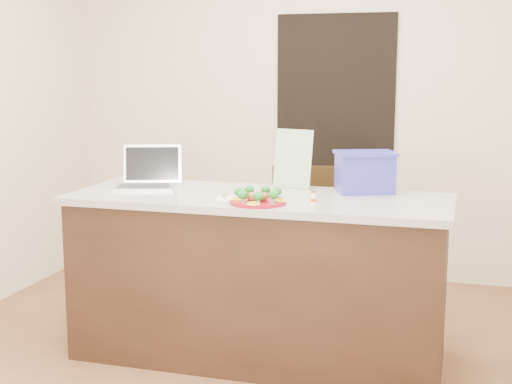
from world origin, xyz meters
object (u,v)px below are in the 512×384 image
(blue_box, at_px, (365,172))
(chair, at_px, (300,230))
(laptop, at_px, (148,176))
(plate, at_px, (258,201))
(napkin, at_px, (230,198))
(island, at_px, (258,277))
(yogurt_bottle, at_px, (313,199))

(blue_box, distance_m, chair, 0.90)
(laptop, bearing_deg, plate, -42.44)
(napkin, bearing_deg, blue_box, 31.70)
(plate, relative_size, laptop, 0.73)
(island, distance_m, chair, 0.84)
(napkin, relative_size, laptop, 0.34)
(island, relative_size, yogurt_bottle, 30.89)
(island, xyz_separation_m, blue_box, (0.54, 0.26, 0.57))
(yogurt_bottle, bearing_deg, blue_box, 64.59)
(yogurt_bottle, relative_size, laptop, 0.17)
(yogurt_bottle, bearing_deg, chair, 106.43)
(yogurt_bottle, height_order, blue_box, blue_box)
(napkin, height_order, blue_box, blue_box)
(laptop, bearing_deg, blue_box, -11.80)
(island, bearing_deg, blue_box, 25.95)
(island, xyz_separation_m, laptop, (-0.69, 0.10, 0.52))
(blue_box, bearing_deg, island, -175.79)
(napkin, relative_size, blue_box, 0.36)
(blue_box, bearing_deg, chair, 108.96)
(island, relative_size, napkin, 15.09)
(plate, bearing_deg, yogurt_bottle, 13.83)
(yogurt_bottle, xyz_separation_m, blue_box, (0.20, 0.42, 0.09))
(laptop, xyz_separation_m, chair, (0.74, 0.74, -0.44))
(chair, bearing_deg, yogurt_bottle, -84.94)
(napkin, bearing_deg, plate, -25.12)
(yogurt_bottle, height_order, laptop, laptop)
(plate, height_order, chair, chair)
(plate, xyz_separation_m, yogurt_bottle, (0.27, 0.07, 0.02))
(plate, bearing_deg, blue_box, 45.87)
(yogurt_bottle, height_order, chair, yogurt_bottle)
(plate, height_order, laptop, laptop)
(island, height_order, chair, chair)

